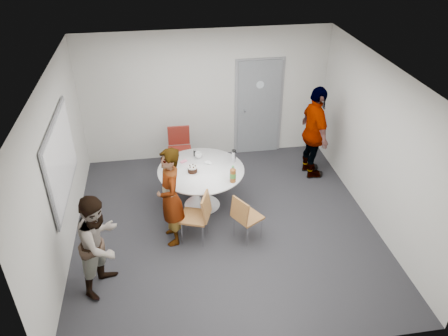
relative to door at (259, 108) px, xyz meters
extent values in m
plane|color=#232327|center=(-1.10, -2.48, -1.03)|extent=(5.00, 5.00, 0.00)
plane|color=silver|center=(-1.10, -2.48, 1.67)|extent=(5.00, 5.00, 0.00)
plane|color=#B9B7B0|center=(-1.10, 0.02, 0.32)|extent=(5.00, 0.00, 5.00)
plane|color=#B9B7B0|center=(-3.60, -2.48, 0.32)|extent=(0.00, 5.00, 5.00)
plane|color=#B9B7B0|center=(1.40, -2.48, 0.32)|extent=(0.00, 5.00, 5.00)
plane|color=#B9B7B0|center=(-1.10, -4.98, 0.32)|extent=(5.00, 0.00, 5.00)
cube|color=slate|center=(0.00, -0.01, 0.00)|extent=(0.90, 0.05, 2.05)
cube|color=gray|center=(0.00, 0.01, 0.00)|extent=(1.02, 0.04, 2.12)
cylinder|color=#B2BFC6|center=(0.00, -0.04, 0.52)|extent=(0.16, 0.01, 0.16)
cylinder|color=silver|center=(-0.32, -0.07, -0.01)|extent=(0.04, 0.14, 0.04)
cube|color=gray|center=(-3.56, -2.28, 0.42)|extent=(0.03, 1.90, 1.25)
cube|color=white|center=(-3.54, -2.28, 0.42)|extent=(0.01, 1.78, 1.13)
cylinder|color=white|center=(-1.43, -1.84, -0.26)|extent=(1.50, 1.50, 0.03)
cylinder|color=silver|center=(-1.43, -1.84, -0.64)|extent=(0.09, 0.09, 0.73)
cylinder|color=silver|center=(-1.43, -1.84, -1.01)|extent=(0.64, 0.64, 0.02)
cylinder|color=white|center=(-1.58, -1.91, -0.24)|extent=(0.22, 0.22, 0.01)
cylinder|color=black|center=(-1.58, -1.91, -0.19)|extent=(0.16, 0.16, 0.09)
cylinder|color=silver|center=(-1.58, -1.91, -0.14)|extent=(0.17, 0.17, 0.02)
cylinder|color=brown|center=(-0.95, -2.30, -0.13)|extent=(0.10, 0.10, 0.23)
cylinder|color=#438234|center=(-0.95, -2.30, -0.12)|extent=(0.10, 0.10, 0.09)
cone|color=brown|center=(-0.95, -2.30, 0.01)|extent=(0.10, 0.10, 0.05)
cylinder|color=#4AA54E|center=(-0.95, -2.30, 0.05)|extent=(0.04, 0.04, 0.02)
imported|color=white|center=(-1.42, -1.44, -0.19)|extent=(0.19, 0.19, 0.10)
cylinder|color=black|center=(-1.48, -1.36, -0.18)|extent=(0.05, 0.05, 0.12)
cylinder|color=silver|center=(-0.82, -1.66, -0.15)|extent=(0.07, 0.07, 0.20)
cylinder|color=black|center=(-0.82, -1.66, -0.03)|extent=(0.08, 0.08, 0.03)
cube|color=pink|center=(-1.70, -1.54, -0.23)|extent=(0.13, 0.12, 0.02)
ellipsoid|color=white|center=(-1.28, -1.67, -0.23)|extent=(0.16, 0.16, 0.03)
cube|color=brown|center=(-1.64, -2.71, -0.57)|extent=(0.54, 0.54, 0.04)
cube|color=brown|center=(-1.45, -2.78, -0.34)|extent=(0.22, 0.41, 0.40)
cylinder|color=silver|center=(-1.74, -2.50, -0.80)|extent=(0.02, 0.02, 0.45)
cylinder|color=silver|center=(-1.86, -2.82, -0.80)|extent=(0.02, 0.02, 0.45)
cylinder|color=silver|center=(-1.42, -2.61, -0.80)|extent=(0.02, 0.02, 0.45)
cylinder|color=silver|center=(-1.54, -2.93, -0.80)|extent=(0.02, 0.02, 0.45)
cube|color=brown|center=(-0.78, -2.81, -0.61)|extent=(0.53, 0.53, 0.03)
cube|color=brown|center=(-0.94, -2.90, -0.40)|extent=(0.26, 0.36, 0.37)
cylinder|color=silver|center=(-0.57, -2.86, -0.82)|extent=(0.02, 0.02, 0.42)
cylinder|color=silver|center=(-0.73, -2.59, -0.82)|extent=(0.02, 0.02, 0.42)
cylinder|color=silver|center=(-0.84, -3.02, -0.82)|extent=(0.02, 0.02, 0.42)
cylinder|color=silver|center=(-1.00, -2.75, -0.82)|extent=(0.02, 0.02, 0.42)
cube|color=maroon|center=(-1.72, -0.65, -0.54)|extent=(0.46, 0.46, 0.04)
cube|color=maroon|center=(-1.72, -0.43, -0.29)|extent=(0.43, 0.10, 0.43)
cylinder|color=silver|center=(-1.90, -0.83, -0.78)|extent=(0.02, 0.02, 0.49)
cylinder|color=silver|center=(-1.54, -0.83, -0.78)|extent=(0.02, 0.02, 0.49)
cylinder|color=silver|center=(-1.90, -0.46, -0.78)|extent=(0.02, 0.02, 0.49)
cylinder|color=silver|center=(-1.53, -0.46, -0.78)|extent=(0.02, 0.02, 0.49)
imported|color=#A5C6EA|center=(-1.99, -2.66, -0.19)|extent=(0.48, 0.66, 1.67)
imported|color=white|center=(-3.00, -3.49, -0.26)|extent=(0.86, 0.93, 1.54)
imported|color=black|center=(0.85, -1.12, -0.10)|extent=(0.50, 1.11, 1.86)
camera|label=1|loc=(-2.02, -8.20, 3.77)|focal=35.00mm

